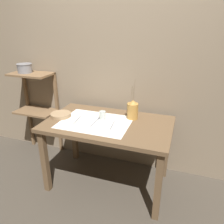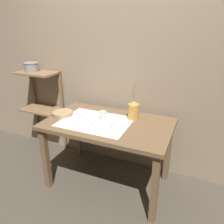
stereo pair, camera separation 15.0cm
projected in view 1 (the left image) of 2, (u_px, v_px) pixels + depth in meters
name	position (u px, v px, depth m)	size (l,w,h in m)	color
ground_plane	(108.00, 182.00, 2.52)	(12.00, 12.00, 0.00)	#473F35
stone_wall_back	(122.00, 70.00, 2.50)	(7.00, 0.06, 2.40)	gray
wooden_table	(108.00, 131.00, 2.27)	(1.29, 0.77, 0.76)	brown
wooden_shelf_unit	(36.00, 99.00, 2.85)	(0.52, 0.31, 1.13)	brown
linen_cloth	(95.00, 122.00, 2.24)	(0.71, 0.53, 0.00)	white
pitcher_with_flowers	(133.00, 110.00, 2.29)	(0.12, 0.12, 0.43)	#B7843D
wooden_bowl	(61.00, 115.00, 2.36)	(0.22, 0.22, 0.04)	#9E7F5B
glass_tumbler_near	(102.00, 115.00, 2.28)	(0.07, 0.07, 0.09)	#B7C1BC
knife_center	(77.00, 120.00, 2.28)	(0.04, 0.20, 0.00)	gray
spoon_outer	(97.00, 120.00, 2.27)	(0.02, 0.21, 0.02)	gray
fork_inner	(112.00, 125.00, 2.16)	(0.03, 0.20, 0.00)	gray
metal_pot_large	(25.00, 68.00, 2.69)	(0.18, 0.18, 0.11)	gray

